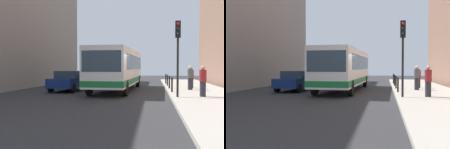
# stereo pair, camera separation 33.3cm
# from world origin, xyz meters

# --- Properties ---
(ground_plane) EXTENTS (80.00, 80.00, 0.00)m
(ground_plane) POSITION_xyz_m (0.00, 0.00, 0.00)
(ground_plane) COLOR #2D2D30
(sidewalk) EXTENTS (4.40, 40.00, 0.15)m
(sidewalk) POSITION_xyz_m (5.40, 0.00, 0.07)
(sidewalk) COLOR #ADA89E
(sidewalk) RESTS_ON ground
(bus) EXTENTS (2.97, 11.11, 3.00)m
(bus) POSITION_xyz_m (-0.39, 4.19, 1.73)
(bus) COLOR white
(bus) RESTS_ON ground
(car_beside_bus) EXTENTS (2.14, 4.53, 1.48)m
(car_beside_bus) POSITION_xyz_m (-3.86, 3.30, 0.78)
(car_beside_bus) COLOR navy
(car_beside_bus) RESTS_ON ground
(traffic_light) EXTENTS (0.28, 0.33, 4.10)m
(traffic_light) POSITION_xyz_m (3.55, -1.24, 3.01)
(traffic_light) COLOR black
(traffic_light) RESTS_ON sidewalk
(bollard_near) EXTENTS (0.11, 0.11, 0.95)m
(bollard_near) POSITION_xyz_m (3.45, 1.78, 0.62)
(bollard_near) COLOR black
(bollard_near) RESTS_ON sidewalk
(bollard_mid) EXTENTS (0.11, 0.11, 0.95)m
(bollard_mid) POSITION_xyz_m (3.45, 4.80, 0.62)
(bollard_mid) COLOR black
(bollard_mid) RESTS_ON sidewalk
(bollard_far) EXTENTS (0.11, 0.11, 0.95)m
(bollard_far) POSITION_xyz_m (3.45, 7.82, 0.62)
(bollard_far) COLOR black
(bollard_far) RESTS_ON sidewalk
(bollard_farthest) EXTENTS (0.11, 0.11, 0.95)m
(bollard_farthest) POSITION_xyz_m (3.45, 10.84, 0.62)
(bollard_farthest) COLOR black
(bollard_farthest) RESTS_ON sidewalk
(pedestrian_near_signal) EXTENTS (0.38, 0.38, 1.70)m
(pedestrian_near_signal) POSITION_xyz_m (4.93, -0.85, 1.00)
(pedestrian_near_signal) COLOR #26262D
(pedestrian_near_signal) RESTS_ON sidewalk
(pedestrian_mid_sidewalk) EXTENTS (0.38, 0.38, 1.72)m
(pedestrian_mid_sidewalk) POSITION_xyz_m (4.84, 3.67, 1.01)
(pedestrian_mid_sidewalk) COLOR #26262D
(pedestrian_mid_sidewalk) RESTS_ON sidewalk
(pedestrian_far_sidewalk) EXTENTS (0.38, 0.38, 1.59)m
(pedestrian_far_sidewalk) POSITION_xyz_m (5.17, 5.70, 0.94)
(pedestrian_far_sidewalk) COLOR #26262D
(pedestrian_far_sidewalk) RESTS_ON sidewalk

